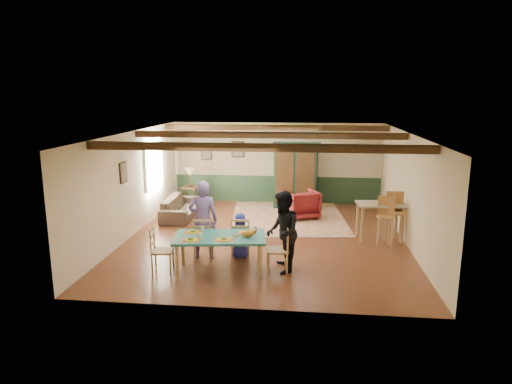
# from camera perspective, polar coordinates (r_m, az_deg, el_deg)

# --- Properties ---
(floor) EXTENTS (8.00, 8.00, 0.00)m
(floor) POSITION_cam_1_polar(r_m,az_deg,el_deg) (11.86, 1.23, -5.72)
(floor) COLOR #522717
(floor) RESTS_ON ground
(wall_back) EXTENTS (7.00, 0.02, 2.70)m
(wall_back) POSITION_cam_1_polar(r_m,az_deg,el_deg) (15.44, 2.55, 3.65)
(wall_back) COLOR beige
(wall_back) RESTS_ON floor
(wall_left) EXTENTS (0.02, 8.00, 2.70)m
(wall_left) POSITION_cam_1_polar(r_m,az_deg,el_deg) (12.31, -15.20, 1.01)
(wall_left) COLOR beige
(wall_left) RESTS_ON floor
(wall_right) EXTENTS (0.02, 8.00, 2.70)m
(wall_right) POSITION_cam_1_polar(r_m,az_deg,el_deg) (11.74, 18.53, 0.27)
(wall_right) COLOR beige
(wall_right) RESTS_ON floor
(ceiling) EXTENTS (7.00, 8.00, 0.02)m
(ceiling) POSITION_cam_1_polar(r_m,az_deg,el_deg) (11.32, 1.29, 7.39)
(ceiling) COLOR white
(ceiling) RESTS_ON wall_back
(wainscot_back) EXTENTS (6.95, 0.03, 0.90)m
(wainscot_back) POSITION_cam_1_polar(r_m,az_deg,el_deg) (15.58, 2.52, 0.36)
(wainscot_back) COLOR #203C25
(wainscot_back) RESTS_ON floor
(ceiling_beam_front) EXTENTS (6.95, 0.16, 0.16)m
(ceiling_beam_front) POSITION_cam_1_polar(r_m,az_deg,el_deg) (9.05, 0.02, 5.59)
(ceiling_beam_front) COLOR black
(ceiling_beam_front) RESTS_ON ceiling
(ceiling_beam_mid) EXTENTS (6.95, 0.16, 0.16)m
(ceiling_beam_mid) POSITION_cam_1_polar(r_m,az_deg,el_deg) (11.72, 1.46, 7.12)
(ceiling_beam_mid) COLOR black
(ceiling_beam_mid) RESTS_ON ceiling
(ceiling_beam_back) EXTENTS (6.95, 0.16, 0.16)m
(ceiling_beam_back) POSITION_cam_1_polar(r_m,az_deg,el_deg) (14.31, 2.34, 8.04)
(ceiling_beam_back) COLOR black
(ceiling_beam_back) RESTS_ON ceiling
(window_left) EXTENTS (0.06, 1.60, 1.30)m
(window_left) POSITION_cam_1_polar(r_m,az_deg,el_deg) (13.84, -12.59, 3.20)
(window_left) COLOR white
(window_left) RESTS_ON wall_left
(picture_left_wall) EXTENTS (0.04, 0.42, 0.52)m
(picture_left_wall) POSITION_cam_1_polar(r_m,az_deg,el_deg) (11.68, -16.23, 2.36)
(picture_left_wall) COLOR gray
(picture_left_wall) RESTS_ON wall_left
(picture_back_a) EXTENTS (0.45, 0.04, 0.55)m
(picture_back_a) POSITION_cam_1_polar(r_m,az_deg,el_deg) (15.49, -2.26, 5.35)
(picture_back_a) COLOR gray
(picture_back_a) RESTS_ON wall_back
(picture_back_b) EXTENTS (0.38, 0.04, 0.48)m
(picture_back_b) POSITION_cam_1_polar(r_m,az_deg,el_deg) (15.70, -6.25, 4.84)
(picture_back_b) COLOR gray
(picture_back_b) RESTS_ON wall_back
(dining_table) EXTENTS (1.98, 1.27, 0.78)m
(dining_table) POSITION_cam_1_polar(r_m,az_deg,el_deg) (9.59, -4.52, -7.73)
(dining_table) COLOR #226C62
(dining_table) RESTS_ON floor
(dining_chair_far_left) EXTENTS (0.49, 0.51, 0.98)m
(dining_chair_far_left) POSITION_cam_1_polar(r_m,az_deg,el_deg) (10.29, -6.61, -5.76)
(dining_chair_far_left) COLOR tan
(dining_chair_far_left) RESTS_ON floor
(dining_chair_far_right) EXTENTS (0.49, 0.51, 0.98)m
(dining_chair_far_right) POSITION_cam_1_polar(r_m,az_deg,el_deg) (10.24, -1.97, -5.76)
(dining_chair_far_right) COLOR tan
(dining_chair_far_right) RESTS_ON floor
(dining_chair_end_left) EXTENTS (0.51, 0.49, 0.98)m
(dining_chair_end_left) POSITION_cam_1_polar(r_m,az_deg,el_deg) (9.69, -11.63, -7.08)
(dining_chair_end_left) COLOR tan
(dining_chair_end_left) RESTS_ON floor
(dining_chair_end_right) EXTENTS (0.51, 0.49, 0.98)m
(dining_chair_end_right) POSITION_cam_1_polar(r_m,az_deg,el_deg) (9.56, 2.68, -7.11)
(dining_chair_end_right) COLOR tan
(dining_chair_end_right) RESTS_ON floor
(person_man) EXTENTS (0.70, 0.51, 1.79)m
(person_man) POSITION_cam_1_polar(r_m,az_deg,el_deg) (10.25, -6.62, -3.48)
(person_man) COLOR #725C9E
(person_man) RESTS_ON floor
(person_woman) EXTENTS (0.75, 0.91, 1.71)m
(person_woman) POSITION_cam_1_polar(r_m,az_deg,el_deg) (9.45, 3.33, -5.03)
(person_woman) COLOR black
(person_woman) RESTS_ON floor
(person_child) EXTENTS (0.55, 0.39, 1.04)m
(person_child) POSITION_cam_1_polar(r_m,az_deg,el_deg) (10.31, -1.96, -5.47)
(person_child) COLOR navy
(person_child) RESTS_ON floor
(cat) EXTENTS (0.39, 0.19, 0.19)m
(cat) POSITION_cam_1_polar(r_m,az_deg,el_deg) (9.32, -1.08, -5.16)
(cat) COLOR orange
(cat) RESTS_ON dining_table
(place_setting_near_left) EXTENTS (0.45, 0.36, 0.11)m
(place_setting_near_left) POSITION_cam_1_polar(r_m,az_deg,el_deg) (9.25, -8.20, -5.67)
(place_setting_near_left) COLOR gold
(place_setting_near_left) RESTS_ON dining_table
(place_setting_near_center) EXTENTS (0.45, 0.36, 0.11)m
(place_setting_near_center) POSITION_cam_1_polar(r_m,az_deg,el_deg) (9.19, -4.00, -5.69)
(place_setting_near_center) COLOR gold
(place_setting_near_center) RESTS_ON dining_table
(place_setting_far_left) EXTENTS (0.45, 0.36, 0.11)m
(place_setting_far_left) POSITION_cam_1_polar(r_m,az_deg,el_deg) (9.74, -7.84, -4.73)
(place_setting_far_left) COLOR gold
(place_setting_far_left) RESTS_ON dining_table
(place_setting_far_right) EXTENTS (0.45, 0.36, 0.11)m
(place_setting_far_right) POSITION_cam_1_polar(r_m,az_deg,el_deg) (9.68, -1.09, -4.74)
(place_setting_far_right) COLOR gold
(place_setting_far_right) RESTS_ON dining_table
(area_rug) EXTENTS (3.65, 4.21, 0.01)m
(area_rug) POSITION_cam_1_polar(r_m,az_deg,el_deg) (13.78, 3.99, -3.15)
(area_rug) COLOR beige
(area_rug) RESTS_ON floor
(armoire) EXTENTS (1.55, 0.76, 2.12)m
(armoire) POSITION_cam_1_polar(r_m,az_deg,el_deg) (14.69, 5.01, 2.02)
(armoire) COLOR #122E20
(armoire) RESTS_ON floor
(armchair) EXTENTS (1.19, 1.21, 0.84)m
(armchair) POSITION_cam_1_polar(r_m,az_deg,el_deg) (13.66, 5.69, -1.52)
(armchair) COLOR #511015
(armchair) RESTS_ON floor
(sofa) EXTENTS (0.88, 2.12, 0.61)m
(sofa) POSITION_cam_1_polar(r_m,az_deg,el_deg) (13.90, -9.39, -1.87)
(sofa) COLOR #423529
(sofa) RESTS_ON floor
(end_table) EXTENTS (0.59, 0.59, 0.66)m
(end_table) POSITION_cam_1_polar(r_m,az_deg,el_deg) (15.20, -8.17, -0.52)
(end_table) COLOR black
(end_table) RESTS_ON floor
(table_lamp) EXTENTS (0.36, 0.36, 0.60)m
(table_lamp) POSITION_cam_1_polar(r_m,az_deg,el_deg) (15.07, -8.25, 1.82)
(table_lamp) COLOR #D3B688
(table_lamp) RESTS_ON end_table
(counter_table) EXTENTS (1.22, 0.79, 0.96)m
(counter_table) POSITION_cam_1_polar(r_m,az_deg,el_deg) (11.96, 15.18, -3.59)
(counter_table) COLOR beige
(counter_table) RESTS_ON floor
(bar_stool_left) EXTENTS (0.48, 0.52, 1.21)m
(bar_stool_left) POSITION_cam_1_polar(r_m,az_deg,el_deg) (11.49, 15.88, -3.65)
(bar_stool_left) COLOR #BE854A
(bar_stool_left) RESTS_ON floor
(bar_stool_right) EXTENTS (0.46, 0.50, 1.28)m
(bar_stool_right) POSITION_cam_1_polar(r_m,az_deg,el_deg) (11.75, 17.02, -3.18)
(bar_stool_right) COLOR #BE854A
(bar_stool_right) RESTS_ON floor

